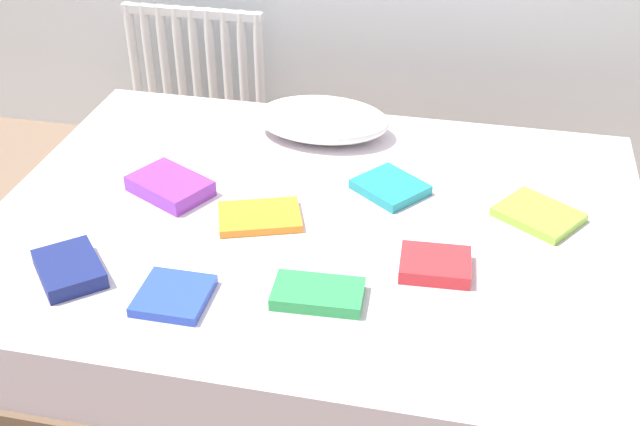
{
  "coord_description": "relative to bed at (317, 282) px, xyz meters",
  "views": [
    {
      "loc": [
        0.44,
        -1.98,
        1.84
      ],
      "look_at": [
        0.0,
        0.05,
        0.48
      ],
      "focal_mm": 45.13,
      "sensor_mm": 36.0,
      "label": 1
    }
  ],
  "objects": [
    {
      "name": "textbook_lime",
      "position": [
        0.65,
        0.13,
        0.27
      ],
      "size": [
        0.29,
        0.28,
        0.03
      ],
      "primitive_type": "cube",
      "rotation": [
        0.0,
        0.0,
        -0.59
      ],
      "color": "#8CC638",
      "rests_on": "bed"
    },
    {
      "name": "ground_plane",
      "position": [
        0.0,
        0.0,
        -0.25
      ],
      "size": [
        8.0,
        8.0,
        0.0
      ],
      "primitive_type": "plane",
      "color": "#7F6651"
    },
    {
      "name": "textbook_blue",
      "position": [
        -0.28,
        -0.46,
        0.27
      ],
      "size": [
        0.18,
        0.19,
        0.03
      ],
      "primitive_type": "cube",
      "rotation": [
        0.0,
        0.0,
        0.0
      ],
      "color": "#2847B7",
      "rests_on": "bed"
    },
    {
      "name": "bed",
      "position": [
        0.0,
        0.0,
        0.0
      ],
      "size": [
        2.0,
        1.5,
        0.5
      ],
      "color": "brown",
      "rests_on": "ground"
    },
    {
      "name": "pillow",
      "position": [
        -0.09,
        0.52,
        0.31
      ],
      "size": [
        0.48,
        0.3,
        0.12
      ],
      "primitive_type": "ellipsoid",
      "color": "white",
      "rests_on": "bed"
    },
    {
      "name": "textbook_orange",
      "position": [
        -0.16,
        -0.06,
        0.27
      ],
      "size": [
        0.29,
        0.24,
        0.02
      ],
      "primitive_type": "cube",
      "rotation": [
        0.0,
        0.0,
        0.34
      ],
      "color": "orange",
      "rests_on": "bed"
    },
    {
      "name": "textbook_navy",
      "position": [
        -0.59,
        -0.43,
        0.28
      ],
      "size": [
        0.26,
        0.26,
        0.05
      ],
      "primitive_type": "cube",
      "rotation": [
        0.0,
        0.0,
        -0.86
      ],
      "color": "navy",
      "rests_on": "bed"
    },
    {
      "name": "textbook_green",
      "position": [
        0.09,
        -0.38,
        0.27
      ],
      "size": [
        0.24,
        0.15,
        0.04
      ],
      "primitive_type": "cube",
      "rotation": [
        0.0,
        0.0,
        0.05
      ],
      "color": "green",
      "rests_on": "bed"
    },
    {
      "name": "textbook_red",
      "position": [
        0.37,
        -0.2,
        0.27
      ],
      "size": [
        0.2,
        0.16,
        0.04
      ],
      "primitive_type": "cube",
      "rotation": [
        0.0,
        0.0,
        0.06
      ],
      "color": "red",
      "rests_on": "bed"
    },
    {
      "name": "textbook_purple",
      "position": [
        -0.48,
        0.03,
        0.28
      ],
      "size": [
        0.29,
        0.26,
        0.05
      ],
      "primitive_type": "cube",
      "rotation": [
        0.0,
        0.0,
        -0.49
      ],
      "color": "purple",
      "rests_on": "bed"
    },
    {
      "name": "textbook_teal",
      "position": [
        0.2,
        0.19,
        0.27
      ],
      "size": [
        0.27,
        0.26,
        0.03
      ],
      "primitive_type": "cube",
      "rotation": [
        0.0,
        0.0,
        -0.66
      ],
      "color": "teal",
      "rests_on": "bed"
    },
    {
      "name": "radiator",
      "position": [
        -0.82,
        1.2,
        0.14
      ],
      "size": [
        0.63,
        0.04,
        0.6
      ],
      "color": "white",
      "rests_on": "ground"
    }
  ]
}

